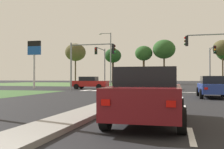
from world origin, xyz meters
TOP-DOWN VIEW (x-y plane):
  - ground_plane at (0.00, 30.00)m, footprint 200.00×200.00m
  - grass_verge_far_left at (-25.50, 54.50)m, footprint 35.00×35.00m
  - median_island_near at (0.00, 11.00)m, footprint 1.20×22.00m
  - median_island_far at (0.00, 55.00)m, footprint 1.20×36.00m
  - lane_dash_near at (3.50, 3.92)m, footprint 0.14×2.00m
  - lane_dash_second at (3.50, 9.92)m, footprint 0.14×2.00m
  - lane_dash_third at (3.50, 15.92)m, footprint 0.14×2.00m
  - lane_dash_fourth at (3.50, 21.92)m, footprint 0.14×2.00m
  - stop_bar_near at (3.80, 23.00)m, footprint 6.40×0.50m
  - crosswalk_bar_near at (-6.40, 24.80)m, footprint 0.70×2.80m
  - crosswalk_bar_second at (-5.25, 24.80)m, footprint 0.70×2.80m
  - crosswalk_bar_third at (-4.10, 24.80)m, footprint 0.70×2.80m
  - crosswalk_bar_fourth at (-2.95, 24.80)m, footprint 0.70×2.80m
  - crosswalk_bar_fifth at (-1.80, 24.80)m, footprint 0.70×2.80m
  - crosswalk_bar_sixth at (-0.65, 24.80)m, footprint 0.70×2.80m
  - car_blue_near at (5.54, 16.74)m, footprint 1.94×4.47m
  - car_navy_second at (7.91, 29.52)m, footprint 4.46×2.01m
  - car_maroon_third at (2.37, 5.44)m, footprint 2.07×4.48m
  - car_teal_fourth at (0.37, 29.79)m, footprint 4.60×1.96m
  - car_beige_fifth at (-2.27, 50.47)m, footprint 1.97×4.54m
  - car_red_sixth at (-7.20, 28.23)m, footprint 4.46×1.97m
  - traffic_signal_near_right at (6.24, 23.40)m, footprint 3.88×0.32m
  - traffic_signal_far_left at (-7.60, 34.88)m, footprint 0.32×4.85m
  - traffic_signal_near_left at (-5.73, 23.40)m, footprint 4.89×0.32m
  - traffic_signal_far_right at (7.60, 34.63)m, footprint 0.32×5.35m
  - street_lamp_third at (-8.46, 42.96)m, footprint 2.21×0.54m
  - fuel_price_totem at (-14.76, 28.30)m, footprint 1.80×0.24m
  - treeline_near at (-20.98, 58.09)m, footprint 5.02×5.02m
  - treeline_second at (-11.27, 56.93)m, footprint 3.85×3.85m
  - treeline_third at (-4.20, 57.42)m, footprint 3.94×3.94m
  - treeline_fourth at (0.34, 57.25)m, footprint 4.97×4.97m
  - treeline_fifth at (12.74, 58.92)m, footprint 4.16×4.16m

SIDE VIEW (x-z plane):
  - ground_plane at x=0.00m, z-range 0.00..0.00m
  - grass_verge_far_left at x=-25.50m, z-range 0.00..0.01m
  - lane_dash_near at x=3.50m, z-range 0.00..0.01m
  - lane_dash_second at x=3.50m, z-range 0.00..0.01m
  - lane_dash_third at x=3.50m, z-range 0.00..0.01m
  - lane_dash_fourth at x=3.50m, z-range 0.00..0.01m
  - stop_bar_near at x=3.80m, z-range 0.00..0.01m
  - crosswalk_bar_near at x=-6.40m, z-range 0.00..0.01m
  - crosswalk_bar_second at x=-5.25m, z-range 0.00..0.01m
  - crosswalk_bar_third at x=-4.10m, z-range 0.00..0.01m
  - crosswalk_bar_fourth at x=-2.95m, z-range 0.00..0.01m
  - crosswalk_bar_fifth at x=-1.80m, z-range 0.00..0.01m
  - crosswalk_bar_sixth at x=-0.65m, z-range 0.00..0.01m
  - median_island_near at x=0.00m, z-range 0.00..0.14m
  - median_island_far at x=0.00m, z-range 0.00..0.14m
  - car_navy_second at x=7.91m, z-range 0.02..1.48m
  - car_blue_near at x=5.54m, z-range 0.02..1.49m
  - car_red_sixth at x=-7.20m, z-range 0.02..1.53m
  - car_beige_fifth at x=-2.27m, z-range 0.02..1.60m
  - car_teal_fourth at x=0.37m, z-range 0.02..1.62m
  - car_maroon_third at x=2.37m, z-range 0.02..1.63m
  - traffic_signal_near_left at x=-5.73m, z-range 0.99..6.02m
  - traffic_signal_near_right at x=6.24m, z-range 1.01..6.61m
  - traffic_signal_far_right at x=7.60m, z-range 1.09..6.64m
  - traffic_signal_far_left at x=-7.60m, z-range 1.10..6.93m
  - fuel_price_totem at x=-14.76m, z-range 1.42..7.57m
  - street_lamp_third at x=-8.46m, z-range 0.53..9.90m
  - treeline_second at x=-11.27m, z-range 2.36..10.53m
  - treeline_third at x=-4.20m, z-range 2.55..11.20m
  - treeline_near at x=-20.98m, z-range 2.73..12.51m
  - treeline_fourth at x=0.34m, z-range 2.79..12.65m
  - treeline_fifth at x=12.74m, z-range 2.99..12.61m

